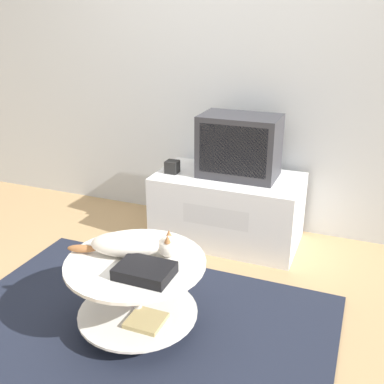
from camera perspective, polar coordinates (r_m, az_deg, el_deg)
ground_plane at (r=2.64m, az=-6.37°, el=-16.29°), size 12.00×12.00×0.00m
wall_back at (r=3.52m, az=4.92°, el=16.38°), size 8.00×0.05×2.60m
rug at (r=2.63m, az=-6.38°, el=-16.12°), size 2.09×1.33×0.02m
tv_stand at (r=3.39m, az=4.54°, el=-2.08°), size 1.07×0.58×0.52m
tv at (r=3.24m, az=6.03°, el=5.82°), size 0.56×0.35×0.45m
speaker at (r=3.34m, az=-2.53°, el=3.21°), size 0.09×0.09×0.09m
coffee_table at (r=2.42m, az=-7.00°, el=-11.85°), size 0.73×0.73×0.42m
dvd_box at (r=2.20m, az=-6.01°, el=-9.93°), size 0.27×0.20×0.06m
cat at (r=2.37m, az=-7.65°, el=-6.63°), size 0.57×0.28×0.14m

